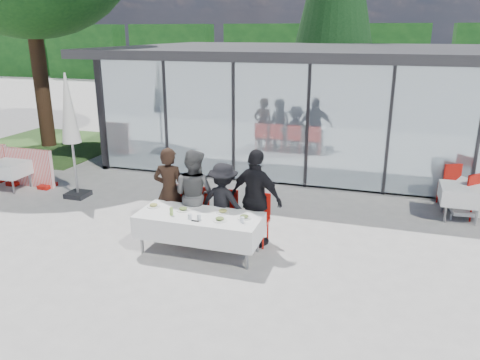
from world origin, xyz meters
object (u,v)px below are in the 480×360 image
(diner_d, at_px, (256,199))
(plate_d, at_px, (244,217))
(plate_extra, at_px, (220,219))
(spare_table_left, at_px, (10,169))
(diner_chair_c, at_px, (226,212))
(diner_chair_b, at_px, (197,209))
(juice_bottle, at_px, (171,211))
(diner_a, at_px, (170,192))
(diner_c, at_px, (223,203))
(diner_b, at_px, (194,194))
(spare_chair_a, at_px, (477,195))
(plate_a, at_px, (154,205))
(spare_table_right, at_px, (461,195))
(lounger, at_px, (460,199))
(spare_chair_b, at_px, (449,181))
(folded_eyeglasses, at_px, (195,221))
(diner_chair_d, at_px, (258,216))
(plate_c, at_px, (223,211))
(dining_table, at_px, (199,225))
(market_umbrella, at_px, (69,117))
(plate_b, at_px, (183,209))
(diner_chair_a, at_px, (173,206))

(diner_d, distance_m, plate_d, 0.58)
(plate_extra, xyz_separation_m, spare_table_left, (-6.43, 2.07, -0.22))
(diner_chair_c, distance_m, plate_extra, 0.96)
(diner_chair_b, relative_size, juice_bottle, 6.69)
(diner_a, xyz_separation_m, diner_c, (1.12, 0.00, -0.11))
(spare_table_left, bearing_deg, diner_a, -14.15)
(diner_b, xyz_separation_m, diner_chair_c, (0.60, 0.12, -0.35))
(spare_chair_a, bearing_deg, plate_a, -151.94)
(plate_d, relative_size, spare_table_right, 0.29)
(plate_a, relative_size, lounger, 0.18)
(diner_a, xyz_separation_m, spare_chair_b, (5.49, 3.62, -0.35))
(plate_d, xyz_separation_m, spare_table_right, (3.92, 3.12, -0.22))
(plate_extra, bearing_deg, folded_eyeglasses, -158.52)
(diner_chair_b, height_order, spare_table_right, diner_chair_b)
(diner_c, xyz_separation_m, spare_chair_b, (4.37, 3.62, -0.24))
(diner_chair_d, height_order, juice_bottle, diner_chair_d)
(diner_d, height_order, plate_c, diner_d)
(plate_a, distance_m, plate_extra, 1.44)
(dining_table, relative_size, diner_chair_c, 2.32)
(diner_d, relative_size, plate_extra, 7.44)
(diner_d, xyz_separation_m, market_umbrella, (-4.91, 1.29, 1.05))
(plate_extra, xyz_separation_m, folded_eyeglasses, (-0.39, -0.16, -0.02))
(diner_b, xyz_separation_m, spare_table_right, (5.10, 2.56, -0.33))
(diner_chair_c, xyz_separation_m, plate_d, (0.58, -0.68, 0.24))
(diner_a, bearing_deg, plate_extra, 145.98)
(juice_bottle, bearing_deg, diner_chair_d, 34.46)
(diner_b, relative_size, diner_chair_d, 1.82)
(diner_chair_d, bearing_deg, plate_extra, -115.86)
(spare_table_right, bearing_deg, diner_c, -150.33)
(dining_table, height_order, plate_b, plate_b)
(diner_d, bearing_deg, diner_chair_b, 13.22)
(diner_b, relative_size, plate_c, 7.08)
(plate_c, bearing_deg, plate_extra, -79.22)
(folded_eyeglasses, bearing_deg, diner_c, 78.67)
(diner_c, xyz_separation_m, plate_b, (-0.60, -0.53, -0.01))
(diner_b, height_order, diner_c, diner_b)
(plate_b, height_order, plate_d, same)
(juice_bottle, bearing_deg, folded_eyeglasses, -14.46)
(dining_table, bearing_deg, market_umbrella, 154.50)
(plate_c, xyz_separation_m, plate_d, (0.45, -0.14, 0.00))
(plate_c, height_order, juice_bottle, juice_bottle)
(diner_c, xyz_separation_m, plate_c, (0.14, -0.41, -0.01))
(diner_chair_a, xyz_separation_m, market_umbrella, (-3.14, 1.17, 1.45))
(plate_b, distance_m, plate_d, 1.18)
(diner_b, xyz_separation_m, diner_c, (0.60, 0.00, -0.11))
(plate_extra, xyz_separation_m, juice_bottle, (-0.91, -0.02, 0.05))
(plate_b, relative_size, juice_bottle, 1.72)
(diner_d, xyz_separation_m, spare_table_left, (-6.86, 1.28, -0.38))
(diner_b, height_order, spare_table_left, diner_b)
(spare_table_left, bearing_deg, juice_bottle, -20.73)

